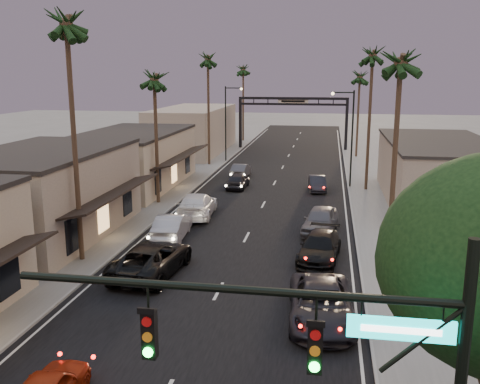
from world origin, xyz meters
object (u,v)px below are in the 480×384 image
(palm_rb, at_px, (373,51))
(palm_far, at_px, (243,67))
(palm_lc, at_px, (154,74))
(palm_ra, at_px, (401,55))
(arch, at_px, (293,110))
(oncoming_pickup, at_px, (152,259))
(streetlight_right, at_px, (349,131))
(curbside_black, at_px, (320,247))
(palm_lb, at_px, (66,16))
(curbside_near, at_px, (321,304))
(streetlight_left, at_px, (228,117))
(palm_rc, at_px, (360,73))
(traffic_signal, at_px, (352,374))
(palm_ld, at_px, (208,56))
(oncoming_silver, at_px, (172,226))

(palm_rb, height_order, palm_far, palm_rb)
(palm_lc, relative_size, palm_ra, 0.92)
(arch, xyz_separation_m, palm_rb, (8.60, -26.00, 6.88))
(palm_rb, xyz_separation_m, oncoming_pickup, (-12.56, -23.33, -11.55))
(palm_lc, xyz_separation_m, palm_rb, (17.20, 8.00, 1.95))
(streetlight_right, relative_size, palm_ra, 0.68)
(palm_far, bearing_deg, curbside_black, -76.26)
(arch, distance_m, palm_far, 12.96)
(palm_lb, bearing_deg, oncoming_pickup, -16.01)
(arch, xyz_separation_m, oncoming_pickup, (-3.96, -49.33, -4.66))
(palm_lb, bearing_deg, palm_far, 89.69)
(arch, bearing_deg, curbside_near, -84.62)
(streetlight_left, height_order, palm_rc, palm_rc)
(traffic_signal, bearing_deg, palm_ld, 105.65)
(palm_lb, height_order, palm_rb, palm_lb)
(palm_ld, distance_m, curbside_black, 35.38)
(palm_rc, xyz_separation_m, palm_far, (-16.90, 14.00, 0.97))
(palm_rc, bearing_deg, streetlight_right, -95.05)
(palm_lc, distance_m, palm_ld, 19.10)
(palm_ld, xyz_separation_m, oncoming_pickup, (4.64, -34.33, -11.55))
(oncoming_silver, relative_size, curbside_black, 0.94)
(streetlight_left, distance_m, palm_ld, 7.88)
(traffic_signal, bearing_deg, palm_lb, 128.44)
(traffic_signal, bearing_deg, arch, 94.93)
(palm_rb, relative_size, oncoming_pickup, 2.27)
(palm_far, relative_size, curbside_black, 2.51)
(streetlight_left, height_order, oncoming_silver, streetlight_left)
(palm_ld, distance_m, palm_far, 23.02)
(oncoming_pickup, xyz_separation_m, curbside_black, (8.77, 3.74, -0.10))
(oncoming_silver, xyz_separation_m, curbside_black, (9.55, -2.65, -0.06))
(curbside_black, bearing_deg, curbside_near, -82.11)
(palm_rc, distance_m, curbside_near, 48.56)
(palm_lc, bearing_deg, palm_ld, 90.00)
(palm_rb, bearing_deg, palm_rc, 90.00)
(palm_rb, distance_m, palm_far, 37.98)
(palm_rc, xyz_separation_m, curbside_near, (-3.56, -47.46, -9.64))
(palm_far, bearing_deg, oncoming_silver, -86.00)
(palm_lc, relative_size, palm_ld, 0.86)
(curbside_black, bearing_deg, palm_lc, 145.37)
(arch, distance_m, oncoming_silver, 43.46)
(arch, bearing_deg, curbside_black, -83.98)
(palm_lb, bearing_deg, palm_rc, 67.73)
(arch, bearing_deg, oncoming_pickup, -94.59)
(palm_rc, bearing_deg, curbside_near, -94.29)
(palm_lc, distance_m, curbside_near, 25.64)
(streetlight_right, xyz_separation_m, palm_rc, (1.68, 19.00, 5.14))
(arch, height_order, palm_rc, palm_rc)
(palm_rc, relative_size, palm_far, 0.92)
(streetlight_right, relative_size, palm_rc, 0.74)
(traffic_signal, bearing_deg, palm_rc, 87.22)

